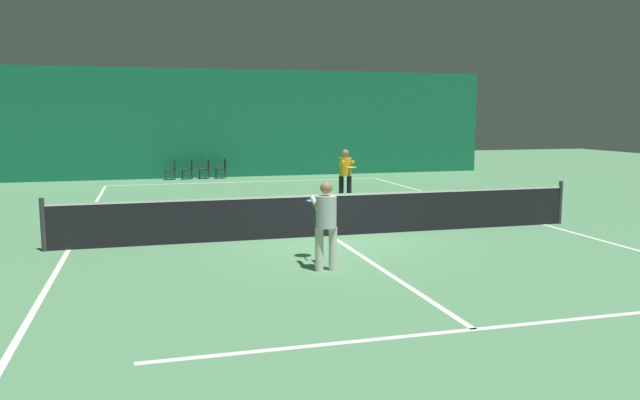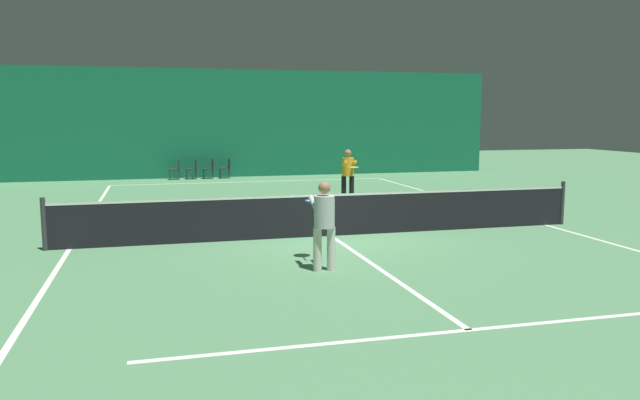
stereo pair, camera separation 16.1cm
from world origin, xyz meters
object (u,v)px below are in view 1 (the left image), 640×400
(courtside_chair_3, at_px, (222,167))
(courtside_chair_0, at_px, (172,168))
(player_near, at_px, (326,219))
(tennis_net, at_px, (331,213))
(courtside_chair_1, at_px, (189,168))
(courtside_chair_2, at_px, (206,167))
(player_far, at_px, (346,171))

(courtside_chair_3, bearing_deg, courtside_chair_0, -90.00)
(player_near, distance_m, courtside_chair_3, 16.60)
(tennis_net, height_order, courtside_chair_1, tennis_net)
(courtside_chair_0, bearing_deg, courtside_chair_2, 90.00)
(courtside_chair_0, height_order, courtside_chair_1, same)
(courtside_chair_3, bearing_deg, player_far, 19.40)
(courtside_chair_1, bearing_deg, player_far, 27.59)
(tennis_net, bearing_deg, player_near, -108.14)
(player_far, bearing_deg, courtside_chair_1, -144.60)
(courtside_chair_2, bearing_deg, tennis_net, 6.39)
(courtside_chair_0, bearing_deg, courtside_chair_1, 90.00)
(player_near, bearing_deg, tennis_net, -15.14)
(tennis_net, bearing_deg, courtside_chair_2, 96.39)
(player_near, relative_size, courtside_chair_2, 1.86)
(player_far, distance_m, courtside_chair_3, 8.75)
(tennis_net, xyz_separation_m, courtside_chair_3, (-0.83, 13.64, -0.03))
(tennis_net, relative_size, courtside_chair_0, 14.29)
(courtside_chair_0, bearing_deg, player_far, 31.30)
(tennis_net, relative_size, player_near, 7.70)
(courtside_chair_0, height_order, courtside_chair_2, same)
(tennis_net, bearing_deg, courtside_chair_1, 99.29)
(player_far, distance_m, courtside_chair_2, 9.01)
(tennis_net, xyz_separation_m, courtside_chair_2, (-1.53, 13.64, -0.03))
(tennis_net, bearing_deg, player_far, 68.94)
(player_near, height_order, courtside_chair_0, player_near)
(courtside_chair_0, xyz_separation_m, courtside_chair_1, (0.70, 0.00, 0.00))
(player_near, xyz_separation_m, courtside_chair_3, (0.14, 16.59, -0.42))
(courtside_chair_2, bearing_deg, courtside_chair_0, -90.00)
(courtside_chair_3, bearing_deg, tennis_net, 3.46)
(player_near, bearing_deg, courtside_chair_1, 7.35)
(tennis_net, height_order, player_far, player_far)
(player_far, relative_size, courtside_chair_3, 1.93)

